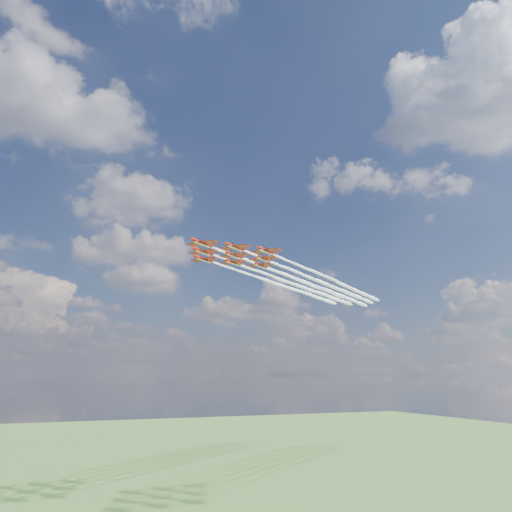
% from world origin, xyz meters
% --- Properties ---
extents(ground, '(600.00, 600.00, 0.00)m').
position_xyz_m(ground, '(0.00, 0.00, 0.00)').
color(ground, '#2D511E').
rests_on(ground, ground).
extents(jet_lead, '(98.51, 77.04, 2.97)m').
position_xyz_m(jet_lead, '(38.35, 19.02, 77.97)').
color(jet_lead, '#A91809').
extents(jet_row2_port, '(98.51, 77.04, 2.97)m').
position_xyz_m(jet_row2_port, '(49.50, 19.72, 77.97)').
color(jet_row2_port, '#A91809').
extents(jet_row2_starb, '(98.51, 77.04, 2.97)m').
position_xyz_m(jet_row2_starb, '(41.82, 29.63, 77.97)').
color(jet_row2_starb, '#A91809').
extents(jet_row3_port, '(98.51, 77.04, 2.97)m').
position_xyz_m(jet_row3_port, '(60.65, 20.43, 77.97)').
color(jet_row3_port, '#A91809').
extents(jet_row3_centre, '(98.51, 77.04, 2.97)m').
position_xyz_m(jet_row3_centre, '(52.97, 30.34, 77.97)').
color(jet_row3_centre, '#A91809').
extents(jet_row3_starb, '(98.51, 77.04, 2.97)m').
position_xyz_m(jet_row3_starb, '(45.29, 40.25, 77.97)').
color(jet_row3_starb, '#A91809').
extents(jet_row4_port, '(98.51, 77.04, 2.97)m').
position_xyz_m(jet_row4_port, '(64.11, 31.04, 77.97)').
color(jet_row4_port, '#A91809').
extents(jet_row4_starb, '(98.51, 77.04, 2.97)m').
position_xyz_m(jet_row4_starb, '(56.43, 40.96, 77.97)').
color(jet_row4_starb, '#A91809').
extents(jet_tail, '(98.51, 77.04, 2.97)m').
position_xyz_m(jet_tail, '(67.58, 41.66, 77.97)').
color(jet_tail, '#A91809').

